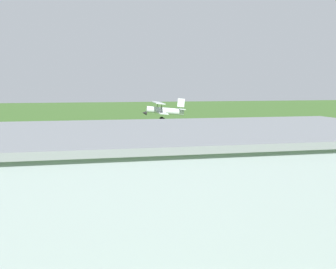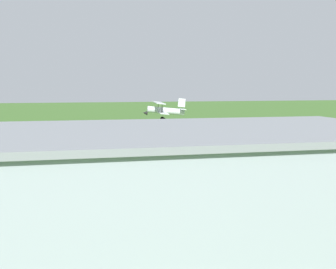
% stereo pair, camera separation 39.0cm
% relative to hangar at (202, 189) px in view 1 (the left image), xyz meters
% --- Properties ---
extents(ground_plane, '(400.00, 400.00, 0.00)m').
position_rel_hangar_xyz_m(ground_plane, '(-2.31, -41.18, -3.79)').
color(ground_plane, '#3D6628').
extents(hangar, '(25.66, 14.99, 7.57)m').
position_rel_hangar_xyz_m(hangar, '(0.00, 0.00, 0.00)').
color(hangar, '#99A3AD').
rests_on(hangar, ground_plane).
extents(biplane, '(6.77, 8.64, 3.56)m').
position_rel_hangar_xyz_m(biplane, '(-6.61, -38.23, 2.66)').
color(biplane, silver).
extents(car_blue, '(2.08, 4.07, 1.51)m').
position_rel_hangar_xyz_m(car_blue, '(-11.52, -11.73, -3.00)').
color(car_blue, '#23389E').
rests_on(car_blue, ground_plane).
extents(car_yellow, '(2.09, 4.59, 1.62)m').
position_rel_hangar_xyz_m(car_yellow, '(10.22, -13.77, -2.95)').
color(car_yellow, gold).
rests_on(car_yellow, ground_plane).
extents(person_near_hangar_door, '(0.47, 0.47, 1.71)m').
position_rel_hangar_xyz_m(person_near_hangar_door, '(-4.55, -16.47, -2.94)').
color(person_near_hangar_door, '#3F3F47').
rests_on(person_near_hangar_door, ground_plane).
extents(person_at_fence_line, '(0.54, 0.54, 1.71)m').
position_rel_hangar_xyz_m(person_at_fence_line, '(-1.44, -16.25, -2.94)').
color(person_at_fence_line, orange).
rests_on(person_at_fence_line, ground_plane).
extents(person_crossing_taxiway, '(0.40, 0.40, 1.55)m').
position_rel_hangar_xyz_m(person_crossing_taxiway, '(13.32, -15.20, -3.03)').
color(person_crossing_taxiway, orange).
rests_on(person_crossing_taxiway, ground_plane).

